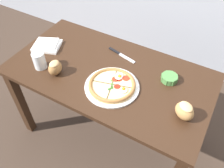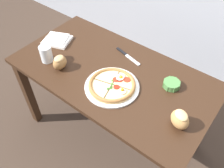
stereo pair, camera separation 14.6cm
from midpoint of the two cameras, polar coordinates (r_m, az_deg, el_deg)
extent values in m
plane|color=#3D2D23|center=(2.15, -2.48, -11.44)|extent=(12.00, 12.00, 0.00)
cube|color=#331E11|center=(1.59, -3.29, 2.41)|extent=(1.36, 0.73, 0.03)
cube|color=#331E11|center=(2.05, -22.99, -4.42)|extent=(0.06, 0.06, 0.70)
cube|color=#331E11|center=(2.32, -12.12, 5.97)|extent=(0.06, 0.06, 0.70)
cube|color=#331E11|center=(1.94, 18.60, -6.30)|extent=(0.06, 0.06, 0.70)
cylinder|color=white|center=(1.48, -2.82, -0.79)|extent=(0.34, 0.34, 0.01)
cylinder|color=tan|center=(1.47, -2.84, -0.47)|extent=(0.29, 0.29, 0.01)
cylinder|color=beige|center=(1.46, -2.85, -0.27)|extent=(0.26, 0.26, 0.00)
torus|color=#A36B38|center=(1.46, -2.85, -0.25)|extent=(0.29, 0.29, 0.02)
cube|color=#472D19|center=(1.45, -0.43, -0.68)|extent=(0.12, 0.04, 0.00)
cube|color=#472D19|center=(1.50, -2.17, 1.50)|extent=(0.04, 0.12, 0.00)
cube|color=#472D19|center=(1.48, -5.23, 0.23)|extent=(0.12, 0.04, 0.00)
cube|color=#472D19|center=(1.42, -3.58, -2.04)|extent=(0.04, 0.12, 0.00)
cylinder|color=red|center=(1.49, -1.97, 1.04)|extent=(0.05, 0.05, 0.00)
cylinder|color=red|center=(1.49, -1.09, 0.95)|extent=(0.03, 0.03, 0.00)
cylinder|color=red|center=(1.49, 0.61, 1.27)|extent=(0.05, 0.05, 0.00)
cylinder|color=red|center=(1.45, -1.65, -0.77)|extent=(0.04, 0.04, 0.00)
cylinder|color=red|center=(1.50, -1.07, 1.57)|extent=(0.03, 0.03, 0.00)
ellipsoid|color=white|center=(1.50, -1.07, 1.81)|extent=(0.07, 0.08, 0.01)
sphere|color=#F4AD1E|center=(1.49, -0.98, 1.77)|extent=(0.02, 0.02, 0.02)
ellipsoid|color=white|center=(1.42, -0.11, -1.60)|extent=(0.06, 0.06, 0.01)
sphere|color=orange|center=(1.42, -0.13, -1.30)|extent=(0.02, 0.02, 0.02)
cylinder|color=#2D5B1E|center=(1.43, -3.60, -1.39)|extent=(0.02, 0.02, 0.00)
cylinder|color=#2D5B1E|center=(1.45, -2.87, -0.67)|extent=(0.01, 0.01, 0.00)
cylinder|color=#477A2D|center=(1.48, -2.90, 0.71)|extent=(0.01, 0.01, 0.00)
cylinder|color=#477A2D|center=(1.44, -1.58, -1.01)|extent=(0.01, 0.01, 0.00)
cylinder|color=#2D5B1E|center=(1.44, -2.96, -1.08)|extent=(0.02, 0.02, 0.00)
cylinder|color=#477A2D|center=(1.46, -2.91, -0.15)|extent=(0.02, 0.02, 0.00)
cylinder|color=#4C8442|center=(1.53, 11.02, 1.25)|extent=(0.10, 0.10, 0.04)
cylinder|color=beige|center=(1.53, 11.04, 1.39)|extent=(0.08, 0.08, 0.02)
cylinder|color=#4C8442|center=(1.53, 12.78, 0.57)|extent=(0.01, 0.01, 0.04)
cylinder|color=#4C8442|center=(1.55, 12.73, 1.60)|extent=(0.01, 0.01, 0.04)
cylinder|color=#4C8442|center=(1.57, 11.71, 2.40)|extent=(0.01, 0.01, 0.04)
cylinder|color=#4C8442|center=(1.57, 10.29, 2.54)|extent=(0.01, 0.01, 0.04)
cylinder|color=#4C8442|center=(1.54, 9.27, 1.93)|extent=(0.01, 0.01, 0.04)
cylinder|color=#4C8442|center=(1.52, 9.25, 0.90)|extent=(0.01, 0.01, 0.04)
cylinder|color=#4C8442|center=(1.50, 10.29, 0.05)|extent=(0.01, 0.01, 0.04)
cylinder|color=#4C8442|center=(1.50, 11.77, -0.09)|extent=(0.01, 0.01, 0.04)
cube|color=white|center=(1.86, -17.58, 8.71)|extent=(0.24, 0.22, 0.02)
cube|color=white|center=(1.85, -17.70, 9.14)|extent=(0.20, 0.19, 0.02)
ellipsoid|color=#B27F47|center=(1.34, 14.08, -6.56)|extent=(0.14, 0.13, 0.10)
ellipsoid|color=#EAB775|center=(1.31, 14.39, -5.51)|extent=(0.10, 0.09, 0.03)
ellipsoid|color=olive|center=(1.60, -16.09, 3.58)|extent=(0.09, 0.11, 0.09)
ellipsoid|color=tan|center=(1.58, -16.36, 4.56)|extent=(0.07, 0.08, 0.03)
cube|color=silver|center=(1.68, 1.12, 6.12)|extent=(0.14, 0.05, 0.01)
cube|color=black|center=(1.74, -1.82, 7.89)|extent=(0.10, 0.04, 0.01)
cylinder|color=white|center=(1.67, -19.53, 5.27)|extent=(0.08, 0.08, 0.12)
cylinder|color=silver|center=(1.68, -19.34, 4.67)|extent=(0.07, 0.07, 0.07)
camera|label=1|loc=(0.07, -92.87, -3.03)|focal=38.00mm
camera|label=2|loc=(0.07, 87.13, 3.03)|focal=38.00mm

